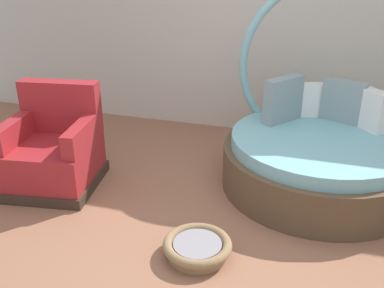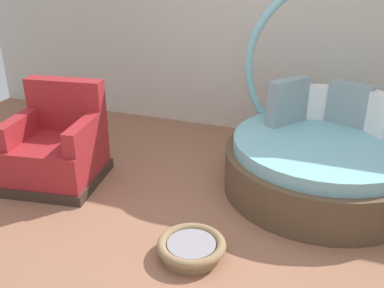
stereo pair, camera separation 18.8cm
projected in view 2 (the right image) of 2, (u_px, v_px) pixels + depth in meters
name	position (u px, v px, depth m)	size (l,w,h in m)	color
ground_plane	(215.00, 249.00, 3.30)	(8.00, 8.00, 0.02)	#936047
back_wall	(283.00, 19.00, 4.82)	(8.00, 0.12, 2.70)	beige
round_daybed	(323.00, 151.00, 4.00)	(1.77, 1.77, 1.90)	brown
red_armchair	(58.00, 148.00, 4.14)	(0.91, 0.91, 0.94)	#38281E
pet_basket	(191.00, 247.00, 3.18)	(0.51, 0.51, 0.13)	#8E704C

